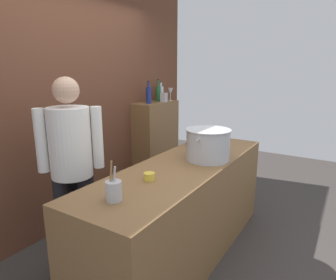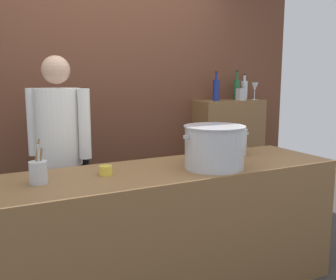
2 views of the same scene
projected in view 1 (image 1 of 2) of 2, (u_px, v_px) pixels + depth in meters
The scene contains 14 objects.
ground_plane at pixel (182, 254), 2.81m from camera, with size 8.00×8.00×0.00m, color #383330.
brick_back_panel at pixel (70, 89), 3.18m from camera, with size 4.40×0.10×3.00m, color brown.
prep_counter at pixel (182, 211), 2.71m from camera, with size 2.32×0.70×0.90m, color brown.
bar_cabinet at pixel (156, 144), 4.37m from camera, with size 0.76×0.32×1.25m, color brown.
chef at pixel (72, 162), 2.46m from camera, with size 0.44×0.44×1.66m.
stockpot_large at pixel (208, 145), 2.69m from camera, with size 0.47×0.41×0.29m.
stockpot_small at pixel (197, 137), 3.18m from camera, with size 0.27×0.21×0.20m.
utensil_crock at pixel (114, 190), 1.87m from camera, with size 0.10×0.10×0.26m.
butter_jar at pixel (149, 177), 2.22m from camera, with size 0.08×0.08×0.06m, color yellow.
wine_bottle_cobalt at pixel (149, 95), 4.03m from camera, with size 0.07×0.07×0.31m.
wine_bottle_clear at pixel (161, 93), 4.43m from camera, with size 0.07×0.07×0.28m.
wine_bottle_green at pixel (158, 93), 4.30m from camera, with size 0.07×0.07×0.32m.
wine_glass_tall at pixel (170, 91), 4.37m from camera, with size 0.08×0.08×0.19m.
spice_tin_silver at pixel (164, 97), 4.22m from camera, with size 0.08×0.08×0.13m, color #B2B2B7.
Camera 1 is at (-2.17, -1.20, 1.72)m, focal length 31.56 mm.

